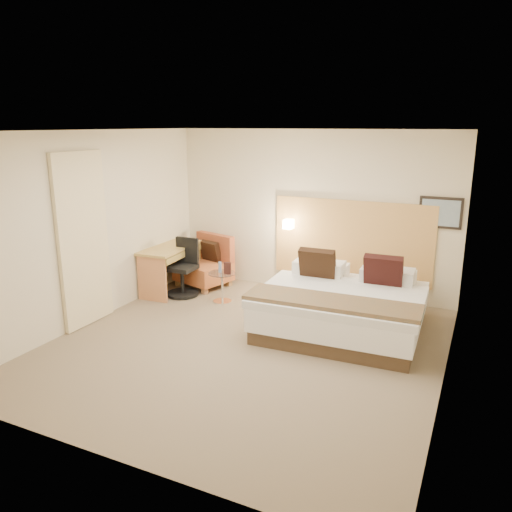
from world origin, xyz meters
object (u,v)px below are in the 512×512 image
at_px(lounge_chair, 206,266).
at_px(desk_chair, 184,272).
at_px(desk, 172,256).
at_px(bed, 343,305).
at_px(side_table, 222,286).

height_order(lounge_chair, desk_chair, desk_chair).
bearing_deg(desk, bed, -6.81).
height_order(bed, lounge_chair, bed).
bearing_deg(desk_chair, bed, -5.49).
distance_m(side_table, desk_chair, 0.76).
bearing_deg(lounge_chair, desk_chair, -96.62).
height_order(desk, desk_chair, desk_chair).
bearing_deg(lounge_chair, bed, -17.92).
xyz_separation_m(lounge_chair, desk_chair, (-0.07, -0.61, 0.03)).
distance_m(lounge_chair, side_table, 0.95).
bearing_deg(desk_chair, side_table, -3.19).
xyz_separation_m(bed, lounge_chair, (-2.73, 0.88, 0.01)).
height_order(bed, desk_chair, bed).
relative_size(side_table, desk, 0.43).
distance_m(bed, side_table, 2.06).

